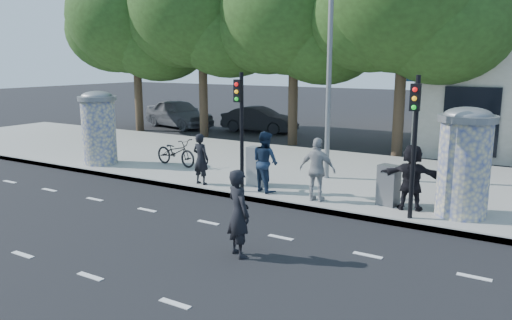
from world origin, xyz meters
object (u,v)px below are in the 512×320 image
Objects in this scene: ad_column_right at (464,160)px; traffic_pole_far at (414,133)px; man_road at (239,213)px; bicycle at (176,152)px; traffic_pole_near at (241,120)px; ped_f at (411,177)px; cabinet_right at (388,185)px; car_mid at (259,119)px; ped_e at (317,170)px; street_lamp at (330,30)px; cabinet_left at (257,166)px; ad_column_left at (99,126)px; car_left at (179,113)px; ped_c at (265,162)px; ped_b at (201,159)px.

traffic_pole_far is at bearing -137.79° from ad_column_right.
bicycle is at bearing -12.11° from man_road.
ad_column_right is 1.42× the size of bicycle.
traffic_pole_near and traffic_pole_far have the same top height.
ped_f reaches higher than cabinet_right.
car_mid reaches higher than bicycle.
bicycle is (-6.26, 1.61, -0.37)m from ped_e.
cabinet_right is (2.62, -1.98, -4.11)m from street_lamp.
ad_column_right is 1.54× the size of ped_e.
traffic_pole_near is 2.01× the size of ped_f.
bicycle is at bearing 168.85° from cabinet_left.
man_road is (-2.25, -4.50, -0.10)m from ped_f.
ad_column_left is at bearing 174.59° from car_mid.
traffic_pole_near reaches higher than car_left.
cabinet_right is (4.03, -0.05, -0.05)m from cabinet_left.
ped_c is 0.93× the size of bicycle.
ad_column_left reaches higher than cabinet_right.
car_left is (-11.42, 10.02, 0.08)m from cabinet_left.
cabinet_right is at bearing 0.83° from ad_column_left.
ped_f is at bearing -152.87° from ped_c.
ped_f is 4.64m from cabinet_left.
ped_c reaches higher than ped_b.
ped_f is 0.91× the size of bicycle.
traffic_pole_far is at bearing 172.27° from ped_e.
traffic_pole_near reaches higher than cabinet_left.
street_lamp is at bearing -73.14° from bicycle.
cabinet_left is 1.10× the size of cabinet_right.
car_left is at bearing 136.27° from traffic_pole_near.
ad_column_right is 0.64× the size of car_mid.
ped_b is 3.01m from bicycle.
traffic_pole_far is 19.62m from car_left.
traffic_pole_near reaches higher than ped_c.
car_mid is at bearing 122.79° from cabinet_left.
traffic_pole_far reaches higher than man_road.
ped_f is 15.57m from car_mid.
man_road is at bearing -96.27° from cabinet_right.
traffic_pole_far is at bearing -34.35° from cabinet_right.
traffic_pole_far is 1.95× the size of ped_c.
ad_column_right is 0.33× the size of street_lamp.
street_lamp is 1.67× the size of car_left.
ped_c is at bearing -174.85° from ad_column_right.
man_road is 0.37× the size of car_left.
ped_f reaches higher than ped_b.
street_lamp is at bearing -108.21° from car_left.
car_left is 1.16× the size of car_mid.
street_lamp is 4.59× the size of ped_c.
ped_e is at bearing -97.82° from bicycle.
ad_column_left is at bearing -175.92° from cabinet_left.
ped_e is 2.39m from cabinet_left.
ped_b is 5.61m from cabinet_right.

